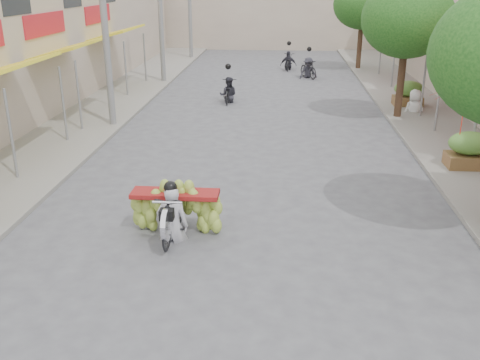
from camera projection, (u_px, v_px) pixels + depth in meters
name	position (u px, v px, depth m)	size (l,w,h in m)	color
ground	(222.00, 332.00, 8.39)	(120.00, 120.00, 0.00)	#56565B
sidewalk_left	(98.00, 106.00, 22.86)	(4.00, 60.00, 0.12)	gray
sidewalk_right	(432.00, 112.00, 21.85)	(4.00, 60.00, 0.12)	gray
far_building	(273.00, 1.00, 42.58)	(20.00, 6.00, 7.00)	#B2A08D
utility_pole_mid	(104.00, 14.00, 18.54)	(0.60, 0.24, 8.00)	slate
utility_pole_far	(160.00, 3.00, 26.93)	(0.60, 0.24, 8.00)	slate
street_tree_mid	(407.00, 19.00, 19.71)	(3.40, 3.40, 5.25)	#3A2719
street_tree_far	(363.00, 4.00, 30.90)	(3.40, 3.40, 5.25)	#3A2719
produce_crate_mid	(470.00, 147.00, 15.15)	(1.20, 0.88, 1.16)	brown
produce_crate_far	(408.00, 91.00, 22.61)	(1.20, 0.88, 1.16)	brown
banana_motorbike	(173.00, 204.00, 11.25)	(2.20, 1.94, 2.25)	black
market_umbrella	(468.00, 86.00, 14.46)	(2.00, 2.00, 1.72)	red
pedestrian	(416.00, 89.00, 21.45)	(0.97, 0.69, 1.78)	white
bg_motorbike_a	(228.00, 86.00, 23.65)	(0.80, 1.70, 1.95)	black
bg_motorbike_b	(309.00, 63.00, 29.33)	(1.24, 1.80, 1.95)	black
bg_motorbike_c	(289.00, 57.00, 31.94)	(1.02, 1.71, 1.95)	black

